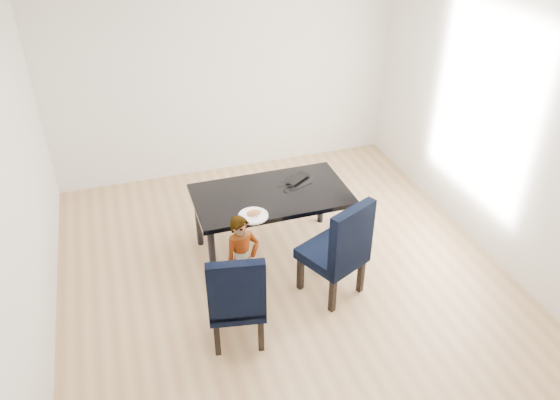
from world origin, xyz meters
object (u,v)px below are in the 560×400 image
object	(u,v)px
child	(243,261)
plate	(253,216)
chair_left	(236,294)
laptop	(294,177)
dining_table	(271,223)
chair_right	(332,247)

from	to	relation	value
child	plate	bearing A→B (deg)	43.40
chair_left	laptop	bearing A→B (deg)	63.52
laptop	plate	bearing A→B (deg)	8.28
laptop	dining_table	bearing A→B (deg)	-1.24
chair_right	laptop	distance (m)	1.02
plate	chair_right	bearing A→B (deg)	-33.13
chair_left	plate	size ratio (longest dim) A/B	3.43
dining_table	laptop	world-z (taller)	laptop
plate	laptop	world-z (taller)	laptop
dining_table	chair_right	distance (m)	0.88
dining_table	chair_right	xyz separation A→B (m)	(0.37, -0.78, 0.17)
laptop	chair_left	bearing A→B (deg)	18.87
chair_left	chair_right	bearing A→B (deg)	27.44
child	plate	world-z (taller)	child
chair_left	plate	xyz separation A→B (m)	(0.37, 0.74, 0.26)
chair_left	dining_table	bearing A→B (deg)	69.59
chair_right	plate	xyz separation A→B (m)	(-0.66, 0.43, 0.22)
chair_right	laptop	size ratio (longest dim) A/B	3.56
dining_table	plate	bearing A→B (deg)	-129.48
child	chair_right	bearing A→B (deg)	-22.25
dining_table	chair_left	world-z (taller)	chair_left
plate	dining_table	bearing A→B (deg)	50.52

